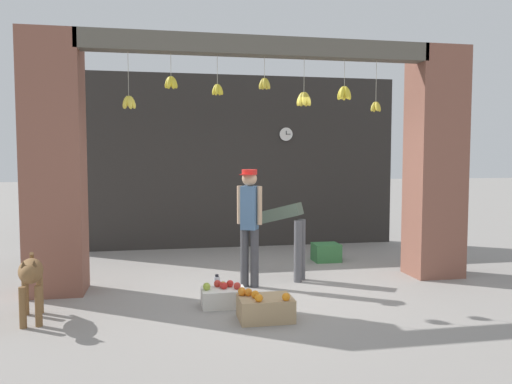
{
  "coord_description": "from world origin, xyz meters",
  "views": [
    {
      "loc": [
        -1.26,
        -6.27,
        1.72
      ],
      "look_at": [
        0.0,
        0.46,
        1.24
      ],
      "focal_mm": 35.0,
      "sensor_mm": 36.0,
      "label": 1
    }
  ],
  "objects": [
    {
      "name": "ground_plane",
      "position": [
        0.0,
        0.0,
        0.0
      ],
      "size": [
        60.0,
        60.0,
        0.0
      ],
      "primitive_type": "plane",
      "color": "gray"
    },
    {
      "name": "shop_back_wall",
      "position": [
        0.0,
        3.13,
        1.63
      ],
      "size": [
        6.48,
        0.12,
        3.25
      ],
      "primitive_type": "cube",
      "color": "#2D2B28",
      "rests_on": "ground_plane"
    },
    {
      "name": "shop_pillar_right",
      "position": [
        2.59,
        0.3,
        1.63
      ],
      "size": [
        0.7,
        0.6,
        3.25
      ],
      "primitive_type": "cube",
      "color": "brown",
      "rests_on": "ground_plane"
    },
    {
      "name": "dog",
      "position": [
        -2.62,
        -0.82,
        0.49
      ],
      "size": [
        0.36,
        0.88,
        0.71
      ],
      "rotation": [
        0.0,
        0.0,
        -1.38
      ],
      "color": "brown",
      "rests_on": "ground_plane"
    },
    {
      "name": "fruit_crate_oranges",
      "position": [
        -0.22,
        -1.21,
        0.13
      ],
      "size": [
        0.57,
        0.41,
        0.32
      ],
      "color": "tan",
      "rests_on": "ground_plane"
    },
    {
      "name": "worker_stooping",
      "position": [
        0.4,
        0.47,
        0.74
      ],
      "size": [
        0.75,
        0.62,
        1.11
      ],
      "rotation": [
        0.0,
        0.0,
        0.94
      ],
      "color": "#56565B",
      "rests_on": "ground_plane"
    },
    {
      "name": "produce_box_green",
      "position": [
        1.37,
        1.51,
        0.15
      ],
      "size": [
        0.43,
        0.37,
        0.29
      ],
      "primitive_type": "cube",
      "color": "#387A42",
      "rests_on": "ground_plane"
    },
    {
      "name": "storefront_awning",
      "position": [
        0.0,
        0.12,
        3.08
      ],
      "size": [
        4.58,
        0.26,
        0.95
      ],
      "color": "#5B564C"
    },
    {
      "name": "shop_pillar_left",
      "position": [
        -2.59,
        0.3,
        1.63
      ],
      "size": [
        0.7,
        0.6,
        3.25
      ],
      "primitive_type": "cube",
      "color": "brown",
      "rests_on": "ground_plane"
    },
    {
      "name": "water_bottle",
      "position": [
        -0.63,
        -0.3,
        0.13
      ],
      "size": [
        0.08,
        0.08,
        0.29
      ],
      "color": "silver",
      "rests_on": "ground_plane"
    },
    {
      "name": "shopkeeper",
      "position": [
        -0.15,
        0.14,
        0.9
      ],
      "size": [
        0.31,
        0.3,
        1.56
      ],
      "rotation": [
        0.0,
        0.0,
        2.65
      ],
      "color": "#424247",
      "rests_on": "ground_plane"
    },
    {
      "name": "fruit_crate_apples",
      "position": [
        -0.59,
        -0.66,
        0.12
      ],
      "size": [
        0.5,
        0.34,
        0.28
      ],
      "color": "silver",
      "rests_on": "ground_plane"
    },
    {
      "name": "wall_clock",
      "position": [
        1.07,
        3.05,
        2.15
      ],
      "size": [
        0.27,
        0.03,
        0.27
      ],
      "color": "black"
    }
  ]
}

